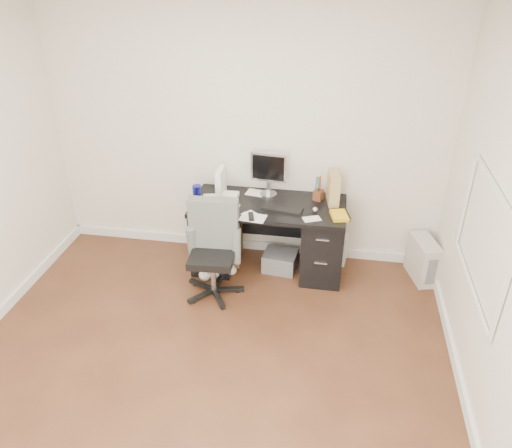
{
  "coord_description": "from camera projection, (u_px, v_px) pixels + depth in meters",
  "views": [
    {
      "loc": [
        0.89,
        -2.64,
        2.99
      ],
      "look_at": [
        0.25,
        1.2,
        0.77
      ],
      "focal_mm": 35.0,
      "sensor_mm": 36.0,
      "label": 1
    }
  ],
  "objects": [
    {
      "name": "magazine_file",
      "position": [
        333.0,
        188.0,
        4.83
      ],
      "size": [
        0.17,
        0.28,
        0.3
      ],
      "primitive_type": "cube",
      "rotation": [
        0.0,
        0.0,
        0.16
      ],
      "color": "#A78851",
      "rests_on": "desk"
    },
    {
      "name": "paper_remote",
      "position": [
        253.0,
        217.0,
        4.63
      ],
      "size": [
        0.26,
        0.22,
        0.02
      ],
      "primitive_type": null,
      "rotation": [
        0.0,
        0.0,
        -0.11
      ],
      "color": "silver",
      "rests_on": "desk"
    },
    {
      "name": "keyboard",
      "position": [
        282.0,
        209.0,
        4.76
      ],
      "size": [
        0.4,
        0.2,
        0.02
      ],
      "primitive_type": "cube",
      "rotation": [
        0.0,
        0.0,
        -0.17
      ],
      "color": "black",
      "rests_on": "desk"
    },
    {
      "name": "office_chair",
      "position": [
        212.0,
        252.0,
        4.63
      ],
      "size": [
        0.56,
        0.56,
        0.94
      ],
      "primitive_type": null,
      "rotation": [
        0.0,
        0.0,
        0.05
      ],
      "color": "#595B59",
      "rests_on": "ground"
    },
    {
      "name": "desk_printer",
      "position": [
        280.0,
        261.0,
        5.17
      ],
      "size": [
        0.36,
        0.31,
        0.19
      ],
      "primitive_type": "cube",
      "rotation": [
        0.0,
        0.0,
        -0.12
      ],
      "color": "#5C5B60",
      "rests_on": "ground"
    },
    {
      "name": "desk",
      "position": [
        268.0,
        235.0,
        5.05
      ],
      "size": [
        1.5,
        0.7,
        0.75
      ],
      "color": "black",
      "rests_on": "ground"
    },
    {
      "name": "room_shell",
      "position": [
        190.0,
        189.0,
        3.07
      ],
      "size": [
        4.02,
        4.02,
        2.71
      ],
      "color": "silver",
      "rests_on": "ground"
    },
    {
      "name": "yellow_book",
      "position": [
        340.0,
        215.0,
        4.63
      ],
      "size": [
        0.2,
        0.23,
        0.03
      ],
      "primitive_type": "cube",
      "rotation": [
        0.0,
        0.0,
        0.24
      ],
      "color": "gold",
      "rests_on": "desk"
    },
    {
      "name": "shopping_bag",
      "position": [
        334.0,
        248.0,
        5.24
      ],
      "size": [
        0.28,
        0.21,
        0.35
      ],
      "primitive_type": "cube",
      "rotation": [
        0.0,
        0.0,
        -0.11
      ],
      "color": "silver",
      "rests_on": "ground"
    },
    {
      "name": "pc_tower",
      "position": [
        423.0,
        259.0,
        4.99
      ],
      "size": [
        0.3,
        0.46,
        0.43
      ],
      "primitive_type": "cube",
      "rotation": [
        0.0,
        0.0,
        0.27
      ],
      "color": "#A9A498",
      "rests_on": "ground"
    },
    {
      "name": "travel_mug",
      "position": [
        197.0,
        195.0,
        4.84
      ],
      "size": [
        0.09,
        0.09,
        0.19
      ],
      "primitive_type": "cylinder",
      "rotation": [
        0.0,
        0.0,
        -0.12
      ],
      "color": "#161E9A",
      "rests_on": "desk"
    },
    {
      "name": "lcd_monitor",
      "position": [
        269.0,
        174.0,
        4.93
      ],
      "size": [
        0.38,
        0.25,
        0.46
      ],
      "primitive_type": null,
      "rotation": [
        0.0,
        0.0,
        -0.11
      ],
      "color": "#BBBBC0",
      "rests_on": "desk"
    },
    {
      "name": "ground",
      "position": [
        199.0,
        383.0,
        3.87
      ],
      "size": [
        4.0,
        4.0,
        0.0
      ],
      "primitive_type": "plane",
      "color": "#412215",
      "rests_on": "ground"
    },
    {
      "name": "computer_mouse",
      "position": [
        315.0,
        210.0,
        4.71
      ],
      "size": [
        0.07,
        0.07,
        0.06
      ],
      "primitive_type": "sphere",
      "rotation": [
        0.0,
        0.0,
        0.43
      ],
      "color": "#BBBBC0",
      "rests_on": "desk"
    },
    {
      "name": "wicker_basket",
      "position": [
        222.0,
        242.0,
        5.31
      ],
      "size": [
        0.43,
        0.43,
        0.39
      ],
      "primitive_type": "cube",
      "rotation": [
        0.0,
        0.0,
        0.09
      ],
      "color": "#4E3317",
      "rests_on": "ground"
    },
    {
      "name": "loose_papers",
      "position": [
        248.0,
        205.0,
        4.86
      ],
      "size": [
        1.1,
        0.6,
        0.0
      ],
      "primitive_type": null,
      "color": "silver",
      "rests_on": "desk"
    },
    {
      "name": "pen_cup",
      "position": [
        319.0,
        188.0,
        4.89
      ],
      "size": [
        0.14,
        0.14,
        0.25
      ],
      "primitive_type": null,
      "rotation": [
        0.0,
        0.0,
        -0.4
      ],
      "color": "#512817",
      "rests_on": "desk"
    },
    {
      "name": "white_binder",
      "position": [
        221.0,
        182.0,
        4.97
      ],
      "size": [
        0.12,
        0.25,
        0.29
      ],
      "primitive_type": "cube",
      "rotation": [
        0.0,
        0.0,
        -0.0
      ],
      "color": "white",
      "rests_on": "desk"
    }
  ]
}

